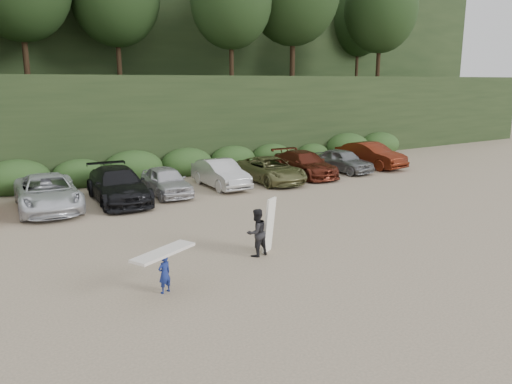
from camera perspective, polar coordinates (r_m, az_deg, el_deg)
ground at (r=16.94m, az=-0.23°, el=-6.97°), size 120.00×120.00×0.00m
hillside_backdrop at (r=50.42m, az=-24.12°, el=17.88°), size 90.00×41.50×28.00m
parked_cars at (r=24.53m, az=-19.23°, el=0.32°), size 40.00×6.26×1.65m
child_surfer at (r=13.86m, az=-10.46°, el=-8.13°), size 2.05×1.36×1.20m
adult_surfer at (r=16.46m, az=0.20°, el=-4.58°), size 1.28×0.71×1.89m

